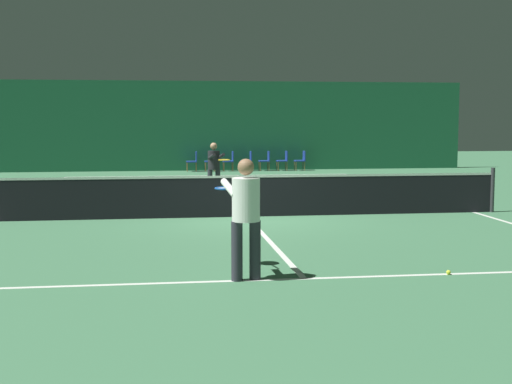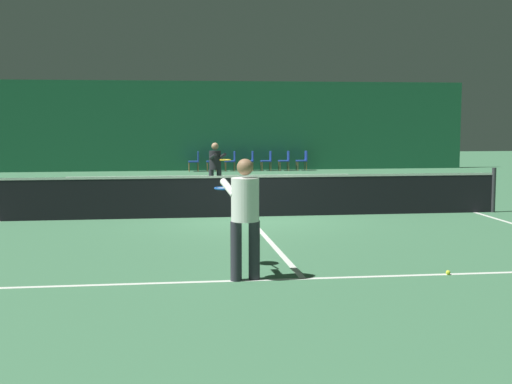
# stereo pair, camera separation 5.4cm
# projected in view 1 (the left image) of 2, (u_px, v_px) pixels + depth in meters

# --- Properties ---
(ground_plane) EXTENTS (60.00, 60.00, 0.00)m
(ground_plane) POSITION_uv_depth(u_px,v_px,m) (247.00, 217.00, 16.33)
(ground_plane) COLOR #3D704C
(backdrop_curtain) EXTENTS (23.00, 0.12, 3.83)m
(backdrop_curtain) POSITION_uv_depth(u_px,v_px,m) (204.00, 126.00, 30.59)
(backdrop_curtain) COLOR #1E5B3D
(backdrop_curtain) RESTS_ON ground
(court_line_baseline_far) EXTENTS (11.00, 0.10, 0.00)m
(court_line_baseline_far) POSITION_uv_depth(u_px,v_px,m) (209.00, 175.00, 28.05)
(court_line_baseline_far) COLOR silver
(court_line_baseline_far) RESTS_ON ground
(court_line_service_far) EXTENTS (8.25, 0.10, 0.00)m
(court_line_service_far) POSITION_uv_depth(u_px,v_px,m) (221.00, 189.00, 22.63)
(court_line_service_far) COLOR silver
(court_line_service_far) RESTS_ON ground
(court_line_service_near) EXTENTS (8.25, 0.10, 0.00)m
(court_line_service_near) POSITION_uv_depth(u_px,v_px,m) (304.00, 279.00, 10.02)
(court_line_service_near) COLOR silver
(court_line_service_near) RESTS_ON ground
(court_line_sideline_right) EXTENTS (0.10, 23.80, 0.00)m
(court_line_sideline_right) POSITION_uv_depth(u_px,v_px,m) (474.00, 212.00, 17.08)
(court_line_sideline_right) COLOR silver
(court_line_sideline_right) RESTS_ON ground
(court_line_centre) EXTENTS (0.10, 12.80, 0.00)m
(court_line_centre) POSITION_uv_depth(u_px,v_px,m) (247.00, 217.00, 16.33)
(court_line_centre) COLOR silver
(court_line_centre) RESTS_ON ground
(tennis_net) EXTENTS (12.00, 0.10, 1.07)m
(tennis_net) POSITION_uv_depth(u_px,v_px,m) (247.00, 195.00, 16.27)
(tennis_net) COLOR black
(tennis_net) RESTS_ON ground
(player_near) EXTENTS (0.61, 1.41, 1.70)m
(player_near) POSITION_uv_depth(u_px,v_px,m) (245.00, 209.00, 9.89)
(player_near) COLOR #2D2D38
(player_near) RESTS_ON ground
(player_far) EXTENTS (0.62, 1.34, 1.54)m
(player_far) POSITION_uv_depth(u_px,v_px,m) (214.00, 165.00, 20.81)
(player_far) COLOR #2D2D38
(player_far) RESTS_ON ground
(courtside_chair_0) EXTENTS (0.44, 0.44, 0.84)m
(courtside_chair_0) POSITION_uv_depth(u_px,v_px,m) (193.00, 160.00, 30.13)
(courtside_chair_0) COLOR brown
(courtside_chair_0) RESTS_ON ground
(courtside_chair_1) EXTENTS (0.44, 0.44, 0.84)m
(courtside_chair_1) POSITION_uv_depth(u_px,v_px,m) (212.00, 160.00, 30.24)
(courtside_chair_1) COLOR brown
(courtside_chair_1) RESTS_ON ground
(courtside_chair_2) EXTENTS (0.44, 0.44, 0.84)m
(courtside_chair_2) POSITION_uv_depth(u_px,v_px,m) (230.00, 160.00, 30.34)
(courtside_chair_2) COLOR brown
(courtside_chair_2) RESTS_ON ground
(courtside_chair_3) EXTENTS (0.44, 0.44, 0.84)m
(courtside_chair_3) POSITION_uv_depth(u_px,v_px,m) (248.00, 160.00, 30.45)
(courtside_chair_3) COLOR brown
(courtside_chair_3) RESTS_ON ground
(courtside_chair_4) EXTENTS (0.44, 0.44, 0.84)m
(courtside_chair_4) POSITION_uv_depth(u_px,v_px,m) (266.00, 159.00, 30.56)
(courtside_chair_4) COLOR brown
(courtside_chair_4) RESTS_ON ground
(courtside_chair_5) EXTENTS (0.44, 0.44, 0.84)m
(courtside_chair_5) POSITION_uv_depth(u_px,v_px,m) (284.00, 159.00, 30.66)
(courtside_chair_5) COLOR brown
(courtside_chair_5) RESTS_ON ground
(courtside_chair_6) EXTENTS (0.44, 0.44, 0.84)m
(courtside_chair_6) POSITION_uv_depth(u_px,v_px,m) (301.00, 159.00, 30.77)
(courtside_chair_6) COLOR brown
(courtside_chair_6) RESTS_ON ground
(tennis_ball) EXTENTS (0.07, 0.07, 0.07)m
(tennis_ball) POSITION_uv_depth(u_px,v_px,m) (449.00, 272.00, 10.29)
(tennis_ball) COLOR #D1DB33
(tennis_ball) RESTS_ON ground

